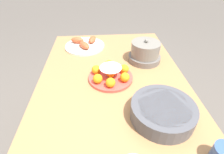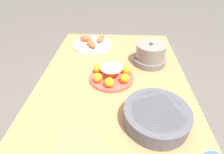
% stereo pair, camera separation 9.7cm
% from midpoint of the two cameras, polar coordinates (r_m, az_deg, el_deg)
% --- Properties ---
extents(dining_table, '(1.43, 0.86, 0.71)m').
position_cam_midpoint_polar(dining_table, '(1.03, 2.91, -7.21)').
color(dining_table, '#A87547').
rests_on(dining_table, ground_plane).
extents(cake_plate, '(0.26, 0.26, 0.09)m').
position_cam_midpoint_polar(cake_plate, '(1.01, 2.55, 0.77)').
color(cake_plate, '#E04C42').
rests_on(cake_plate, dining_table).
extents(serving_bowl, '(0.28, 0.28, 0.08)m').
position_cam_midpoint_polar(serving_bowl, '(0.80, 17.78, -12.03)').
color(serving_bowl, '#4C4C51').
rests_on(serving_bowl, dining_table).
extents(seafood_platter, '(0.30, 0.30, 0.06)m').
position_cam_midpoint_polar(seafood_platter, '(1.39, -4.37, 10.91)').
color(seafood_platter, silver).
rests_on(seafood_platter, dining_table).
extents(warming_pot, '(0.21, 0.21, 0.16)m').
position_cam_midpoint_polar(warming_pot, '(1.17, 14.68, 7.07)').
color(warming_pot, '#66605B').
rests_on(warming_pot, dining_table).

